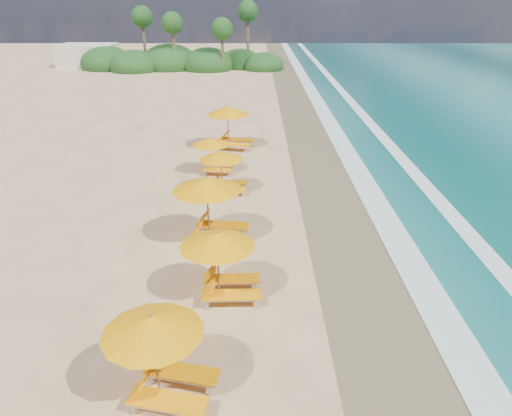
{
  "coord_description": "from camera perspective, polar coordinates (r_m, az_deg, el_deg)",
  "views": [
    {
      "loc": [
        -0.01,
        -16.64,
        8.76
      ],
      "look_at": [
        0.0,
        0.0,
        1.2
      ],
      "focal_mm": 33.17,
      "sensor_mm": 36.0,
      "label": 1
    }
  ],
  "objects": [
    {
      "name": "treeline",
      "position": [
        63.42,
        -9.47,
        17.08
      ],
      "size": [
        25.8,
        8.8,
        9.74
      ],
      "color": "#163D14",
      "rests_on": "ground"
    },
    {
      "name": "station_2",
      "position": [
        14.58,
        -3.89,
        -6.34
      ],
      "size": [
        2.57,
        2.38,
        2.35
      ],
      "rotation": [
        0.0,
        0.0,
        0.03
      ],
      "color": "olive",
      "rests_on": "ground"
    },
    {
      "name": "station_1",
      "position": [
        11.42,
        -11.19,
        -16.72
      ],
      "size": [
        2.9,
        2.78,
        2.38
      ],
      "rotation": [
        0.0,
        0.0,
        -0.21
      ],
      "color": "olive",
      "rests_on": "ground"
    },
    {
      "name": "beach_building",
      "position": [
        68.68,
        -19.61,
        16.95
      ],
      "size": [
        7.0,
        5.0,
        2.8
      ],
      "primitive_type": "cube",
      "color": "beige",
      "rests_on": "ground"
    },
    {
      "name": "surf_foam",
      "position": [
        19.96,
        19.64,
        -3.06
      ],
      "size": [
        4.0,
        160.0,
        0.01
      ],
      "color": "white",
      "rests_on": "ground"
    },
    {
      "name": "station_5",
      "position": [
        25.14,
        -5.05,
        6.64
      ],
      "size": [
        2.31,
        2.18,
        2.0
      ],
      "rotation": [
        0.0,
        0.0,
        -0.11
      ],
      "color": "olive",
      "rests_on": "ground"
    },
    {
      "name": "wet_sand",
      "position": [
        19.23,
        12.03,
        -3.24
      ],
      "size": [
        4.0,
        160.0,
        0.01
      ],
      "primitive_type": "cube",
      "color": "olive",
      "rests_on": "ground"
    },
    {
      "name": "station_4",
      "position": [
        22.54,
        -3.79,
        4.76
      ],
      "size": [
        2.35,
        2.19,
        2.13
      ],
      "rotation": [
        0.0,
        0.0,
        -0.04
      ],
      "color": "olive",
      "rests_on": "ground"
    },
    {
      "name": "station_6",
      "position": [
        29.29,
        -3.02,
        10.03
      ],
      "size": [
        3.31,
        3.21,
        2.67
      ],
      "rotation": [
        0.0,
        0.0,
        -0.26
      ],
      "color": "olive",
      "rests_on": "ground"
    },
    {
      "name": "station_3",
      "position": [
        17.88,
        -5.21,
        0.37
      ],
      "size": [
        3.11,
        2.94,
        2.68
      ],
      "rotation": [
        0.0,
        0.0,
        -0.12
      ],
      "color": "olive",
      "rests_on": "ground"
    },
    {
      "name": "ground",
      "position": [
        18.81,
        0.0,
        -3.33
      ],
      "size": [
        160.0,
        160.0,
        0.0
      ],
      "primitive_type": "plane",
      "color": "#DBB881",
      "rests_on": "ground"
    }
  ]
}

